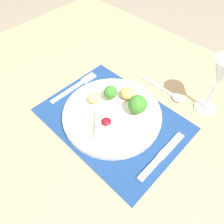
% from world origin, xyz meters
% --- Properties ---
extents(ground_plane, '(8.00, 8.00, 0.00)m').
position_xyz_m(ground_plane, '(0.00, 0.00, 0.00)').
color(ground_plane, gray).
extents(dining_table, '(1.38, 1.05, 0.75)m').
position_xyz_m(dining_table, '(0.00, 0.00, 0.67)').
color(dining_table, tan).
rests_on(dining_table, ground_plane).
extents(placemat, '(0.42, 0.31, 0.00)m').
position_xyz_m(placemat, '(0.00, 0.00, 0.76)').
color(placemat, navy).
rests_on(placemat, dining_table).
extents(dinner_plate, '(0.30, 0.30, 0.08)m').
position_xyz_m(dinner_plate, '(-0.01, 0.01, 0.77)').
color(dinner_plate, silver).
rests_on(dinner_plate, placemat).
extents(fork, '(0.02, 0.19, 0.01)m').
position_xyz_m(fork, '(-0.18, 0.01, 0.76)').
color(fork, silver).
rests_on(fork, placemat).
extents(knife, '(0.02, 0.19, 0.01)m').
position_xyz_m(knife, '(0.18, -0.01, 0.76)').
color(knife, silver).
rests_on(knife, placemat).
extents(spoon, '(0.17, 0.04, 0.01)m').
position_xyz_m(spoon, '(0.07, 0.21, 0.76)').
color(spoon, silver).
rests_on(spoon, dining_table).
extents(wine_glass_near, '(0.07, 0.07, 0.19)m').
position_xyz_m(wine_glass_near, '(0.18, 0.23, 0.89)').
color(wine_glass_near, white).
rests_on(wine_glass_near, dining_table).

